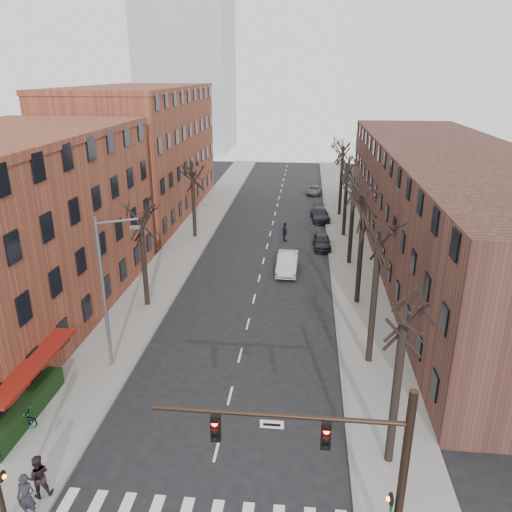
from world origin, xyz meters
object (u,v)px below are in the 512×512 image
(parked_car_near, at_px, (322,241))
(bicycle, at_px, (19,418))
(silver_sedan, at_px, (287,263))
(parked_car_mid, at_px, (320,214))
(pedestrian_a, at_px, (27,497))

(parked_car_near, bearing_deg, bicycle, -120.66)
(silver_sedan, bearing_deg, parked_car_near, 65.51)
(parked_car_near, bearing_deg, silver_sedan, -118.08)
(parked_car_near, distance_m, parked_car_mid, 9.72)
(silver_sedan, xyz_separation_m, parked_car_mid, (3.05, 16.07, -0.11))
(parked_car_near, height_order, bicycle, parked_car_near)
(parked_car_mid, distance_m, pedestrian_a, 43.78)
(silver_sedan, bearing_deg, bicycle, -117.82)
(parked_car_mid, bearing_deg, pedestrian_a, -110.91)
(parked_car_near, relative_size, pedestrian_a, 2.05)
(silver_sedan, height_order, parked_car_mid, silver_sedan)
(silver_sedan, distance_m, parked_car_mid, 16.36)
(pedestrian_a, bearing_deg, parked_car_mid, 69.66)
(parked_car_mid, bearing_deg, bicycle, -117.10)
(parked_car_mid, relative_size, bicycle, 2.59)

